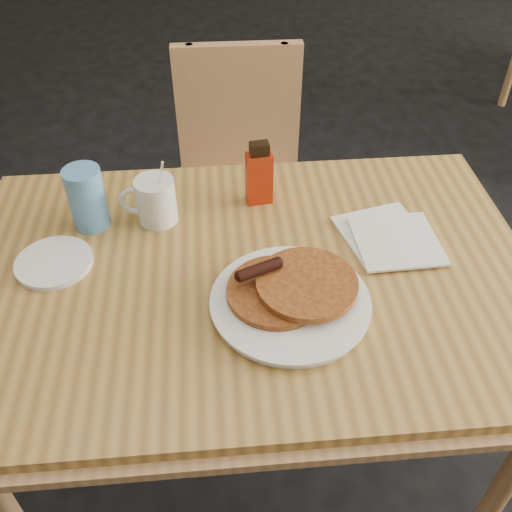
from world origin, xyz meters
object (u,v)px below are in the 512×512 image
(syrup_bottle, at_px, (259,175))
(main_table, at_px, (250,284))
(pancake_plate, at_px, (290,297))
(blue_tumbler, at_px, (87,198))
(coffee_mug, at_px, (155,200))
(chair_main_far, at_px, (239,163))

(syrup_bottle, bearing_deg, main_table, -106.38)
(pancake_plate, bearing_deg, blue_tumbler, 148.86)
(syrup_bottle, xyz_separation_m, blue_tumbler, (-0.38, -0.08, -0.00))
(main_table, xyz_separation_m, coffee_mug, (-0.21, 0.18, 0.10))
(main_table, distance_m, blue_tumbler, 0.41)
(chair_main_far, xyz_separation_m, pancake_plate, (0.10, -0.84, 0.24))
(chair_main_far, distance_m, blue_tumbler, 0.73)
(pancake_plate, bearing_deg, chair_main_far, 96.76)
(chair_main_far, relative_size, pancake_plate, 2.86)
(blue_tumbler, bearing_deg, chair_main_far, 60.28)
(pancake_plate, distance_m, coffee_mug, 0.40)
(chair_main_far, height_order, coffee_mug, coffee_mug)
(main_table, relative_size, blue_tumbler, 8.91)
(coffee_mug, relative_size, blue_tumbler, 1.16)
(main_table, height_order, coffee_mug, coffee_mug)
(main_table, relative_size, coffee_mug, 7.67)
(syrup_bottle, distance_m, blue_tumbler, 0.39)
(main_table, xyz_separation_m, blue_tumbler, (-0.36, 0.16, 0.11))
(pancake_plate, bearing_deg, main_table, 127.92)
(main_table, bearing_deg, coffee_mug, 140.15)
(main_table, relative_size, chair_main_far, 1.44)
(chair_main_far, height_order, syrup_bottle, syrup_bottle)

